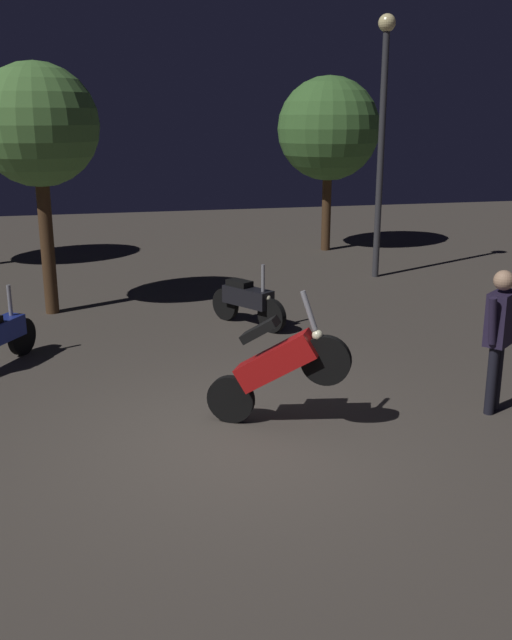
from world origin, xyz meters
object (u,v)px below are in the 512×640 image
object	(u,v)px
motorcycle_red_foreground	(277,366)
person_rider_beside	(499,329)
streetlamp_near	(383,117)
motorcycle_black_parked_right	(248,301)

from	to	relation	value
motorcycle_red_foreground	person_rider_beside	size ratio (longest dim) A/B	0.94
motorcycle_red_foreground	streetlamp_near	world-z (taller)	streetlamp_near
motorcycle_black_parked_right	person_rider_beside	xyz separation A→B (m)	(2.03, -4.28, 0.61)
motorcycle_black_parked_right	person_rider_beside	size ratio (longest dim) A/B	0.84
person_rider_beside	streetlamp_near	bearing A→B (deg)	-49.91
motorcycle_black_parked_right	streetlamp_near	distance (m)	5.64
motorcycle_red_foreground	streetlamp_near	bearing A→B (deg)	89.48
streetlamp_near	person_rider_beside	bearing A→B (deg)	-102.31
motorcycle_red_foreground	person_rider_beside	xyz separation A→B (m)	(2.64, -0.18, 0.30)
motorcycle_red_foreground	motorcycle_black_parked_right	size ratio (longest dim) A/B	1.12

